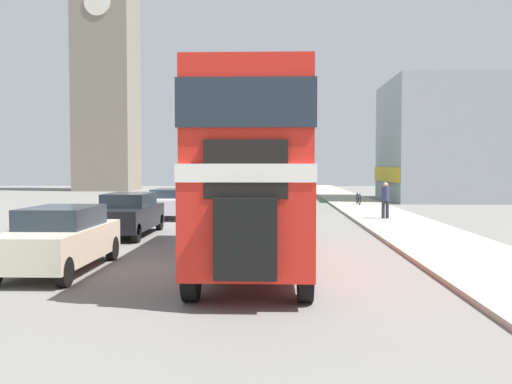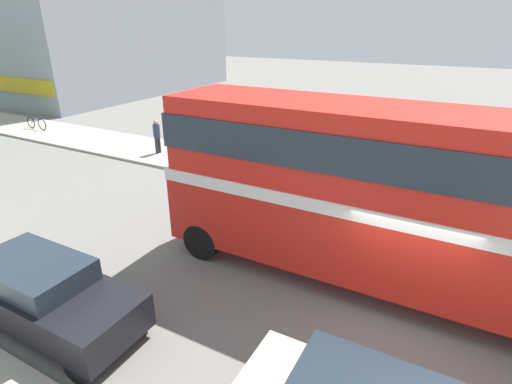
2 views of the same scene
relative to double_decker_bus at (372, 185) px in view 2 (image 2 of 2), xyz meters
The scene contains 7 objects.
ground_plane 3.01m from the double_decker_bus, 128.64° to the right, with size 120.00×120.00×0.00m, color slate.
sidewalk_right 6.50m from the double_decker_bus, 10.85° to the right, with size 3.50×120.00×0.12m.
double_decker_bus is the anchor object (origin of this frame).
car_parked_mid 7.69m from the double_decker_bus, 130.41° to the left, with size 1.71×4.68×1.55m.
pedestrian_walking 12.98m from the double_decker_bus, 64.36° to the left, with size 0.34×0.34×1.67m.
bicycle_on_pavement 22.16m from the double_decker_bus, 74.92° to the left, with size 0.05×1.76×0.78m.
shop_building_block 34.08m from the double_decker_bus, 55.24° to the left, with size 21.35×9.65×8.82m.
Camera 2 is at (-7.92, -0.59, 6.15)m, focal length 28.00 mm.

